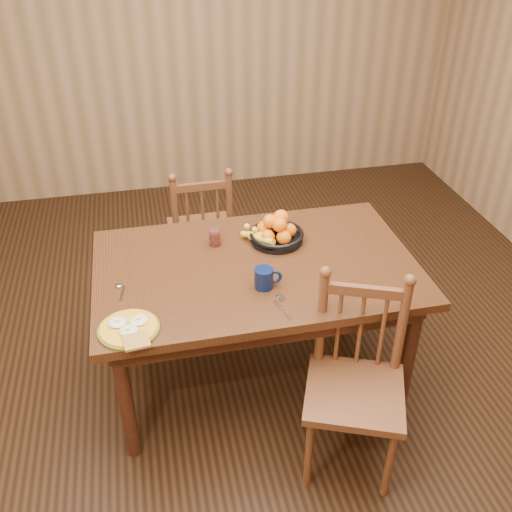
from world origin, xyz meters
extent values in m
cube|color=black|center=(0.00, 0.00, 0.00)|extent=(4.50, 5.00, 0.01)
cube|color=brown|center=(0.00, 2.50, 1.35)|extent=(4.50, 0.01, 2.70)
cube|color=black|center=(0.00, 0.00, 0.73)|extent=(1.60, 1.00, 0.04)
cube|color=black|center=(0.00, 0.42, 0.65)|extent=(1.40, 0.04, 0.10)
cube|color=black|center=(0.00, -0.42, 0.65)|extent=(1.40, 0.04, 0.10)
cube|color=black|center=(0.72, 0.00, 0.65)|extent=(0.04, 0.84, 0.10)
cube|color=black|center=(-0.72, 0.00, 0.65)|extent=(0.04, 0.84, 0.10)
cylinder|color=black|center=(-0.70, -0.40, 0.35)|extent=(0.07, 0.07, 0.70)
cylinder|color=black|center=(0.70, -0.40, 0.35)|extent=(0.07, 0.07, 0.70)
cylinder|color=black|center=(-0.70, 0.40, 0.35)|extent=(0.07, 0.07, 0.70)
cylinder|color=black|center=(0.70, 0.40, 0.35)|extent=(0.07, 0.07, 0.70)
cube|color=#4D2A17|center=(-0.17, 0.94, 0.42)|extent=(0.42, 0.40, 0.04)
cylinder|color=#4D2A17|center=(0.00, 1.10, 0.20)|extent=(0.03, 0.03, 0.40)
cylinder|color=#4D2A17|center=(-0.34, 1.10, 0.20)|extent=(0.03, 0.03, 0.40)
cylinder|color=#4D2A17|center=(0.00, 0.78, 0.20)|extent=(0.03, 0.03, 0.40)
cylinder|color=#4D2A17|center=(-0.34, 0.78, 0.20)|extent=(0.03, 0.03, 0.40)
cylinder|color=#4D2A17|center=(0.00, 0.76, 0.66)|extent=(0.04, 0.04, 0.49)
cylinder|color=#4D2A17|center=(-0.34, 0.76, 0.66)|extent=(0.04, 0.04, 0.49)
cylinder|color=#4D2A17|center=(-0.17, 0.76, 0.62)|extent=(0.02, 0.02, 0.37)
cube|color=#4D2A17|center=(-0.17, 0.76, 0.83)|extent=(0.34, 0.03, 0.05)
cube|color=#4D2A17|center=(0.31, -0.66, 0.44)|extent=(0.56, 0.55, 0.04)
cylinder|color=#4D2A17|center=(0.08, -0.74, 0.21)|extent=(0.04, 0.04, 0.42)
cylinder|color=#4D2A17|center=(0.41, -0.88, 0.21)|extent=(0.04, 0.04, 0.42)
cylinder|color=#4D2A17|center=(0.21, -0.43, 0.21)|extent=(0.04, 0.04, 0.42)
cylinder|color=#4D2A17|center=(0.53, -0.57, 0.21)|extent=(0.04, 0.04, 0.42)
cylinder|color=#4D2A17|center=(0.21, -0.42, 0.70)|extent=(0.04, 0.04, 0.51)
cylinder|color=#4D2A17|center=(0.54, -0.55, 0.70)|extent=(0.04, 0.04, 0.51)
cylinder|color=#4D2A17|center=(0.38, -0.48, 0.65)|extent=(0.02, 0.02, 0.39)
cube|color=#4D2A17|center=(0.38, -0.48, 0.88)|extent=(0.34, 0.16, 0.05)
cylinder|color=#59601E|center=(-0.64, -0.37, 0.76)|extent=(0.26, 0.26, 0.01)
cylinder|color=gold|center=(-0.64, -0.37, 0.76)|extent=(0.24, 0.24, 0.01)
ellipsoid|color=silver|center=(-0.68, -0.34, 0.77)|extent=(0.08, 0.08, 0.01)
cube|color=#F2E08C|center=(-0.68, -0.34, 0.79)|extent=(0.02, 0.02, 0.01)
ellipsoid|color=silver|center=(-0.59, -0.34, 0.77)|extent=(0.08, 0.08, 0.01)
cube|color=#F2E08C|center=(-0.59, -0.34, 0.79)|extent=(0.02, 0.02, 0.01)
ellipsoid|color=silver|center=(-0.64, -0.40, 0.77)|extent=(0.08, 0.08, 0.01)
cube|color=#F2E08C|center=(-0.64, -0.40, 0.79)|extent=(0.02, 0.02, 0.01)
cube|color=brown|center=(-0.61, -0.48, 0.78)|extent=(0.11, 0.11, 0.01)
cube|color=silver|center=(0.04, -0.38, 0.75)|extent=(0.05, 0.14, 0.00)
cube|color=silver|center=(0.05, -0.29, 0.75)|extent=(0.04, 0.05, 0.00)
cube|color=silver|center=(-0.66, -0.11, 0.75)|extent=(0.03, 0.12, 0.00)
ellipsoid|color=silver|center=(-0.68, -0.03, 0.76)|extent=(0.03, 0.04, 0.01)
cylinder|color=#091536|center=(0.00, -0.19, 0.80)|extent=(0.09, 0.09, 0.10)
torus|color=#091536|center=(0.05, -0.19, 0.80)|extent=(0.07, 0.03, 0.07)
cylinder|color=black|center=(0.00, -0.19, 0.85)|extent=(0.08, 0.08, 0.00)
cylinder|color=silver|center=(-0.17, 0.23, 0.80)|extent=(0.06, 0.06, 0.09)
cylinder|color=maroon|center=(-0.17, 0.23, 0.79)|extent=(0.05, 0.05, 0.07)
cylinder|color=black|center=(0.15, 0.20, 0.76)|extent=(0.28, 0.28, 0.02)
torus|color=black|center=(0.15, 0.20, 0.80)|extent=(0.29, 0.29, 0.02)
cylinder|color=black|center=(0.15, 0.20, 0.75)|extent=(0.10, 0.10, 0.01)
sphere|color=orange|center=(0.22, 0.20, 0.81)|extent=(0.07, 0.07, 0.07)
sphere|color=orange|center=(0.18, 0.26, 0.81)|extent=(0.08, 0.08, 0.08)
sphere|color=orange|center=(0.10, 0.24, 0.81)|extent=(0.08, 0.08, 0.08)
sphere|color=orange|center=(0.10, 0.15, 0.81)|extent=(0.07, 0.07, 0.07)
sphere|color=orange|center=(0.18, 0.13, 0.81)|extent=(0.08, 0.08, 0.08)
sphere|color=orange|center=(0.18, 0.23, 0.87)|extent=(0.08, 0.08, 0.08)
sphere|color=orange|center=(0.12, 0.21, 0.87)|extent=(0.07, 0.07, 0.07)
sphere|color=orange|center=(0.16, 0.16, 0.87)|extent=(0.08, 0.08, 0.08)
cylinder|color=yellow|center=(0.06, 0.16, 0.80)|extent=(0.10, 0.17, 0.07)
cylinder|color=yellow|center=(0.04, 0.21, 0.80)|extent=(0.14, 0.15, 0.07)
camera|label=1|loc=(-0.50, -2.30, 2.35)|focal=40.00mm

